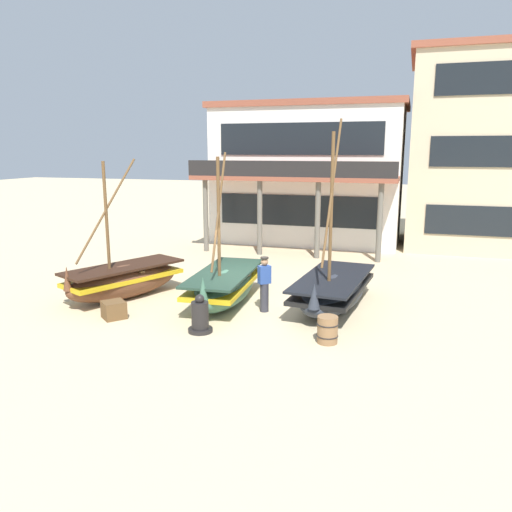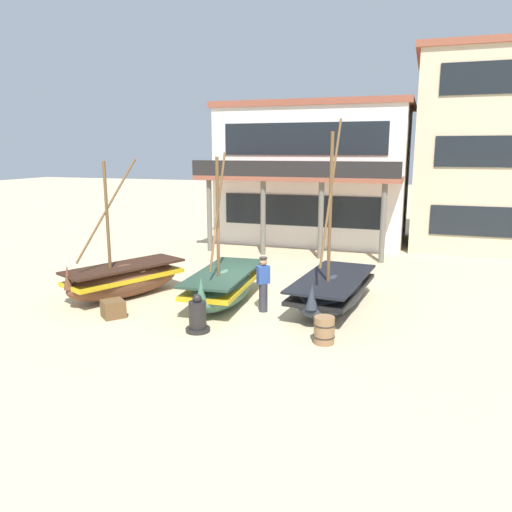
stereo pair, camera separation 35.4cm
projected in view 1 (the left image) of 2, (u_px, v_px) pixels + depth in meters
The scene contains 9 objects.
ground_plane at pixel (246, 306), 15.67m from camera, with size 120.00×120.00×0.00m, color #CCB78E.
fishing_boat_near_left at pixel (124, 280), 16.42m from camera, with size 2.93×4.26×4.53m.
fishing_boat_centre_large at pixel (333, 290), 15.42m from camera, with size 2.16×4.60×5.70m.
fishing_boat_far_right at pixel (225, 286), 15.79m from camera, with size 1.87×4.33×4.73m.
fisherman_by_hull at pixel (264, 285), 14.97m from camera, with size 0.42×0.40×1.68m.
capstan_winch at pixel (200, 317), 13.36m from camera, with size 0.66×0.66×1.04m.
wooden_barrel at pixel (327, 330), 12.61m from camera, with size 0.56×0.56×0.70m.
cargo_crate at pixel (114, 310), 14.48m from camera, with size 0.61×0.61×0.50m, color brown.
harbor_building_main at pixel (311, 173), 26.86m from camera, with size 9.82×8.49×7.15m.
Camera 1 is at (4.79, -14.21, 4.79)m, focal length 35.05 mm.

